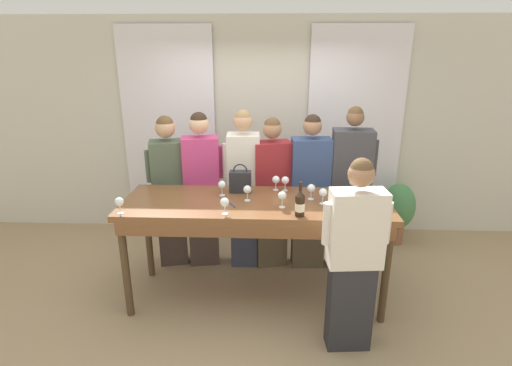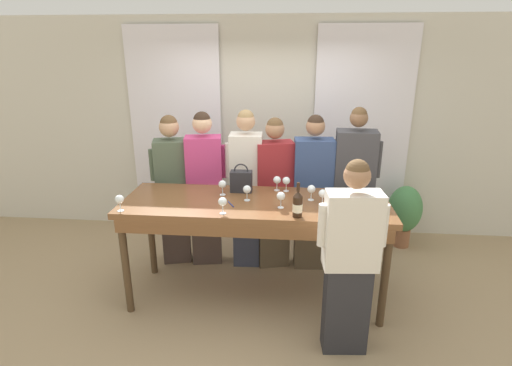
{
  "view_description": "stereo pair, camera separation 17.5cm",
  "coord_description": "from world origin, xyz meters",
  "px_view_note": "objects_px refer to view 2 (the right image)",
  "views": [
    {
      "loc": [
        0.15,
        -3.5,
        2.42
      ],
      "look_at": [
        0.0,
        0.08,
        1.19
      ],
      "focal_mm": 28.0,
      "sensor_mm": 36.0,
      "label": 1
    },
    {
      "loc": [
        0.33,
        -3.49,
        2.42
      ],
      "look_at": [
        0.0,
        0.08,
        1.19
      ],
      "focal_mm": 28.0,
      "sensor_mm": 36.0,
      "label": 2
    }
  ],
  "objects_px": {
    "potted_plant": "(405,211)",
    "tasting_bar": "(255,212)",
    "wine_glass_back_left": "(222,184)",
    "guest_striped_shirt": "(274,193)",
    "wine_glass_center_right": "(223,202)",
    "guest_navy_coat": "(312,193)",
    "wine_glass_front_mid": "(355,184)",
    "guest_olive_jacket": "(173,189)",
    "wine_glass_front_left": "(286,181)",
    "wine_glass_front_right": "(119,200)",
    "guest_cream_sweater": "(246,188)",
    "wine_glass_center_mid": "(323,194)",
    "wine_glass_near_host": "(247,190)",
    "wine_glass_back_right": "(330,206)",
    "wine_bottle": "(298,205)",
    "guest_beige_cap": "(353,192)",
    "guest_pink_top": "(205,188)",
    "wine_glass_by_bottle": "(281,197)",
    "wine_glass_center_left": "(277,180)",
    "host_pouring": "(350,259)",
    "handbag": "(241,181)",
    "wine_glass_back_mid": "(311,190)",
    "wine_glass_by_handbag": "(356,191)"
  },
  "relations": [
    {
      "from": "tasting_bar",
      "to": "potted_plant",
      "type": "height_order",
      "value": "tasting_bar"
    },
    {
      "from": "wine_glass_front_right",
      "to": "wine_glass_by_bottle",
      "type": "height_order",
      "value": "same"
    },
    {
      "from": "wine_glass_by_handbag",
      "to": "potted_plant",
      "type": "relative_size",
      "value": 0.19
    },
    {
      "from": "wine_glass_by_bottle",
      "to": "guest_striped_shirt",
      "type": "relative_size",
      "value": 0.09
    },
    {
      "from": "wine_glass_front_right",
      "to": "wine_glass_center_mid",
      "type": "xyz_separation_m",
      "value": [
        1.79,
        0.31,
        0.0
      ]
    },
    {
      "from": "wine_glass_back_right",
      "to": "wine_glass_front_left",
      "type": "bearing_deg",
      "value": 120.7
    },
    {
      "from": "guest_beige_cap",
      "to": "wine_glass_by_handbag",
      "type": "bearing_deg",
      "value": -96.61
    },
    {
      "from": "wine_glass_back_right",
      "to": "wine_glass_by_handbag",
      "type": "distance_m",
      "value": 0.48
    },
    {
      "from": "guest_striped_shirt",
      "to": "tasting_bar",
      "type": "bearing_deg",
      "value": -101.95
    },
    {
      "from": "wine_glass_by_bottle",
      "to": "handbag",
      "type": "bearing_deg",
      "value": 135.96
    },
    {
      "from": "wine_glass_front_left",
      "to": "wine_glass_front_right",
      "type": "relative_size",
      "value": 1.0
    },
    {
      "from": "wine_glass_front_left",
      "to": "wine_glass_center_mid",
      "type": "height_order",
      "value": "same"
    },
    {
      "from": "wine_glass_front_left",
      "to": "guest_pink_top",
      "type": "xyz_separation_m",
      "value": [
        -0.92,
        0.37,
        -0.24
      ]
    },
    {
      "from": "wine_glass_back_right",
      "to": "wine_glass_back_left",
      "type": "bearing_deg",
      "value": 154.76
    },
    {
      "from": "wine_glass_back_left",
      "to": "guest_striped_shirt",
      "type": "height_order",
      "value": "guest_striped_shirt"
    },
    {
      "from": "wine_glass_center_right",
      "to": "wine_glass_by_bottle",
      "type": "height_order",
      "value": "same"
    },
    {
      "from": "wine_glass_near_host",
      "to": "wine_glass_by_handbag",
      "type": "xyz_separation_m",
      "value": [
        1.01,
        0.05,
        -0.0
      ]
    },
    {
      "from": "guest_pink_top",
      "to": "wine_glass_back_right",
      "type": "bearing_deg",
      "value": -37.84
    },
    {
      "from": "handbag",
      "to": "wine_glass_back_mid",
      "type": "relative_size",
      "value": 1.94
    },
    {
      "from": "guest_cream_sweater",
      "to": "wine_glass_back_right",
      "type": "bearing_deg",
      "value": -50.66
    },
    {
      "from": "guest_beige_cap",
      "to": "wine_glass_near_host",
      "type": "bearing_deg",
      "value": -148.6
    },
    {
      "from": "guest_cream_sweater",
      "to": "guest_navy_coat",
      "type": "xyz_separation_m",
      "value": [
        0.73,
        0.0,
        -0.03
      ]
    },
    {
      "from": "wine_glass_center_left",
      "to": "guest_striped_shirt",
      "type": "relative_size",
      "value": 0.09
    },
    {
      "from": "wine_glass_center_mid",
      "to": "potted_plant",
      "type": "relative_size",
      "value": 0.19
    },
    {
      "from": "guest_cream_sweater",
      "to": "guest_beige_cap",
      "type": "xyz_separation_m",
      "value": [
        1.17,
        -0.0,
        0.0
      ]
    },
    {
      "from": "wine_glass_center_right",
      "to": "guest_olive_jacket",
      "type": "xyz_separation_m",
      "value": [
        -0.74,
        0.99,
        -0.26
      ]
    },
    {
      "from": "wine_glass_near_host",
      "to": "guest_pink_top",
      "type": "height_order",
      "value": "guest_pink_top"
    },
    {
      "from": "guest_striped_shirt",
      "to": "guest_beige_cap",
      "type": "xyz_separation_m",
      "value": [
        0.86,
        -0.0,
        0.04
      ]
    },
    {
      "from": "potted_plant",
      "to": "tasting_bar",
      "type": "bearing_deg",
      "value": -143.75
    },
    {
      "from": "wine_glass_center_left",
      "to": "potted_plant",
      "type": "height_order",
      "value": "wine_glass_center_left"
    },
    {
      "from": "wine_glass_front_left",
      "to": "wine_glass_center_mid",
      "type": "distance_m",
      "value": 0.48
    },
    {
      "from": "wine_glass_center_right",
      "to": "wine_glass_by_bottle",
      "type": "relative_size",
      "value": 1.0
    },
    {
      "from": "wine_glass_center_right",
      "to": "potted_plant",
      "type": "bearing_deg",
      "value": 38.3
    },
    {
      "from": "guest_navy_coat",
      "to": "host_pouring",
      "type": "height_order",
      "value": "guest_navy_coat"
    },
    {
      "from": "wine_glass_by_bottle",
      "to": "guest_olive_jacket",
      "type": "relative_size",
      "value": 0.09
    },
    {
      "from": "guest_pink_top",
      "to": "guest_olive_jacket",
      "type": "bearing_deg",
      "value": 180.0
    },
    {
      "from": "wine_glass_front_mid",
      "to": "guest_pink_top",
      "type": "height_order",
      "value": "guest_pink_top"
    },
    {
      "from": "tasting_bar",
      "to": "wine_glass_front_mid",
      "type": "relative_size",
      "value": 16.76
    },
    {
      "from": "wine_glass_center_right",
      "to": "guest_navy_coat",
      "type": "distance_m",
      "value": 1.31
    },
    {
      "from": "wine_glass_front_mid",
      "to": "handbag",
      "type": "bearing_deg",
      "value": -179.31
    },
    {
      "from": "wine_glass_near_host",
      "to": "potted_plant",
      "type": "height_order",
      "value": "wine_glass_near_host"
    },
    {
      "from": "wine_glass_front_mid",
      "to": "guest_olive_jacket",
      "type": "xyz_separation_m",
      "value": [
        -1.95,
        0.41,
        -0.26
      ]
    },
    {
      "from": "wine_glass_by_bottle",
      "to": "host_pouring",
      "type": "height_order",
      "value": "host_pouring"
    },
    {
      "from": "tasting_bar",
      "to": "wine_glass_front_left",
      "type": "distance_m",
      "value": 0.48
    },
    {
      "from": "wine_glass_front_left",
      "to": "wine_glass_by_bottle",
      "type": "relative_size",
      "value": 1.0
    },
    {
      "from": "wine_glass_front_left",
      "to": "wine_glass_by_handbag",
      "type": "bearing_deg",
      "value": -20.43
    },
    {
      "from": "wine_glass_center_mid",
      "to": "wine_glass_near_host",
      "type": "bearing_deg",
      "value": 175.89
    },
    {
      "from": "tasting_bar",
      "to": "potted_plant",
      "type": "relative_size",
      "value": 3.13
    },
    {
      "from": "wine_glass_front_right",
      "to": "wine_glass_by_bottle",
      "type": "relative_size",
      "value": 1.0
    },
    {
      "from": "tasting_bar",
      "to": "wine_bottle",
      "type": "height_order",
      "value": "wine_bottle"
    }
  ]
}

